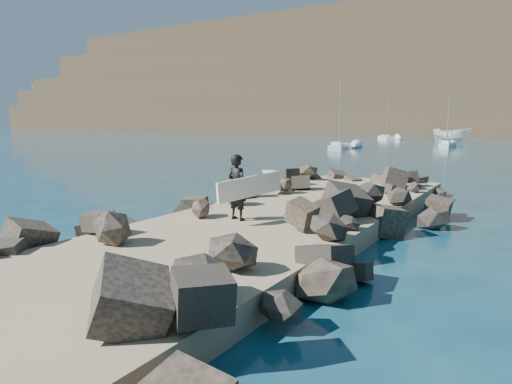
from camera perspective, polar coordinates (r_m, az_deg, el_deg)
ground at (r=14.37m, az=2.12°, el=-5.40°), size 800.00×800.00×0.00m
jetty at (r=12.65m, az=-2.40°, el=-5.97°), size 6.00×26.00×0.60m
riprap_left at (r=14.75m, az=-10.67°, el=-3.18°), size 2.60×22.00×1.00m
riprap_right at (r=11.73m, az=10.87°, el=-6.31°), size 2.60×22.00×1.00m
surfboard_resting at (r=19.13m, az=1.83°, el=1.34°), size 1.67×2.02×0.07m
boat_imported at (r=83.46m, az=23.28°, el=6.56°), size 6.75×3.62×2.47m
surfer_with_board at (r=13.55m, az=-2.10°, el=0.61°), size 1.23×2.37×1.97m
sailboat_b at (r=66.49m, az=22.71°, el=5.42°), size 1.40×5.73×7.02m
sailboat_e at (r=91.64m, az=15.93°, el=6.52°), size 4.86×6.92×8.54m
sailboat_a at (r=58.67m, az=10.33°, el=5.60°), size 3.21×7.55×8.86m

